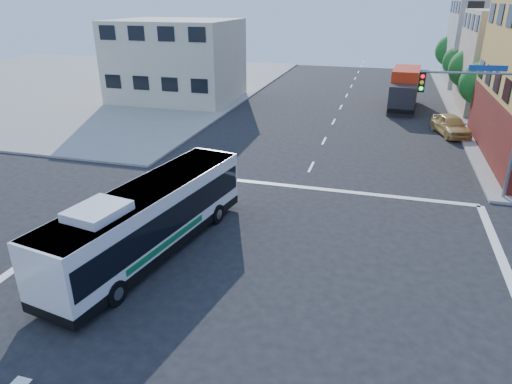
# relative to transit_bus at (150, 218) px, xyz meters

# --- Properties ---
(ground) EXTENTS (120.00, 120.00, 0.00)m
(ground) POSITION_rel_transit_bus_xyz_m (4.78, -0.64, -1.60)
(ground) COLOR black
(ground) RESTS_ON ground
(sidewalk_nw) EXTENTS (50.00, 50.00, 0.15)m
(sidewalk_nw) POSITION_rel_transit_bus_xyz_m (-30.22, 34.36, -1.52)
(sidewalk_nw) COLOR gray
(sidewalk_nw) RESTS_ON ground
(building_east_far) EXTENTS (12.06, 10.06, 10.00)m
(building_east_far) POSITION_rel_transit_bus_xyz_m (21.76, 47.34, 3.41)
(building_east_far) COLOR #9F9F9A
(building_east_far) RESTS_ON ground
(building_west) EXTENTS (12.06, 10.06, 8.00)m
(building_west) POSITION_rel_transit_bus_xyz_m (-12.24, 29.34, 2.41)
(building_west) COLOR #BCB79C
(building_west) RESTS_ON ground
(signal_mast_ne) EXTENTS (7.91, 1.13, 8.07)m
(signal_mast_ne) POSITION_rel_transit_bus_xyz_m (13.86, 9.98, 3.38)
(signal_mast_ne) COLOR gray
(signal_mast_ne) RESTS_ON ground
(street_tree_a) EXTENTS (3.60, 3.60, 5.53)m
(street_tree_a) POSITION_rel_transit_bus_xyz_m (16.68, 27.29, 1.99)
(street_tree_a) COLOR #3B2215
(street_tree_a) RESTS_ON ground
(street_tree_b) EXTENTS (3.80, 3.80, 5.79)m
(street_tree_b) POSITION_rel_transit_bus_xyz_m (16.68, 35.29, 2.15)
(street_tree_b) COLOR #3B2215
(street_tree_b) RESTS_ON ground
(street_tree_c) EXTENTS (3.40, 3.40, 5.29)m
(street_tree_c) POSITION_rel_transit_bus_xyz_m (16.68, 43.29, 1.86)
(street_tree_c) COLOR #3B2215
(street_tree_c) RESTS_ON ground
(street_tree_d) EXTENTS (4.00, 4.00, 6.03)m
(street_tree_d) POSITION_rel_transit_bus_xyz_m (16.68, 51.29, 2.28)
(street_tree_d) COLOR #3B2215
(street_tree_d) RESTS_ON ground
(transit_bus) EXTENTS (4.22, 11.28, 3.27)m
(transit_bus) POSITION_rel_transit_bus_xyz_m (0.00, 0.00, 0.00)
(transit_bus) COLOR black
(transit_bus) RESTS_ON ground
(box_truck) EXTENTS (2.93, 8.35, 3.69)m
(box_truck) POSITION_rel_transit_bus_xyz_m (10.61, 31.62, 0.19)
(box_truck) COLOR #222327
(box_truck) RESTS_ON ground
(parked_car) EXTENTS (3.07, 5.02, 1.60)m
(parked_car) POSITION_rel_transit_bus_xyz_m (14.11, 22.70, -0.80)
(parked_car) COLOR tan
(parked_car) RESTS_ON ground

